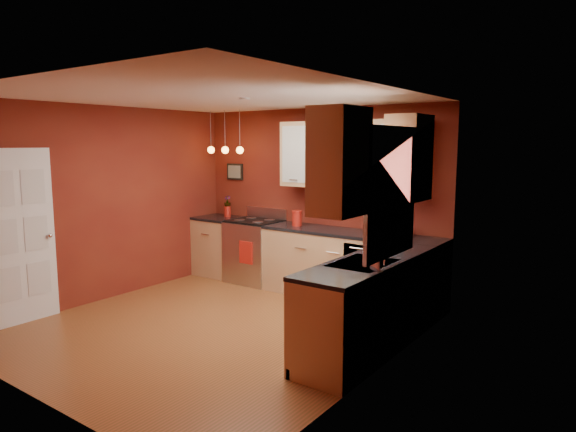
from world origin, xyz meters
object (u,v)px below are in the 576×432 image
Objects in this scene: coffee_maker at (397,228)px; red_canister at (297,218)px; gas_range at (255,251)px; soap_pump at (375,260)px; sink at (363,265)px.

red_canister is at bearing 161.00° from coffee_maker.
gas_range is 5.14× the size of red_canister.
red_canister reaches higher than soap_pump.
soap_pump is at bearing -41.85° from sink.
gas_range is at bearing 149.10° from soap_pump.
sink reaches higher than gas_range.
gas_range is 3.37m from soap_pump.
gas_range is 5.66× the size of soap_pump.
sink is at bearing -98.81° from coffee_maker.
red_canister is 2.67m from soap_pump.
sink reaches higher than red_canister.
coffee_maker reaches higher than soap_pump.
sink is at bearing -29.78° from gas_range.
gas_range is 2.36m from coffee_maker.
coffee_maker is at bearing 1.02° from gas_range.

